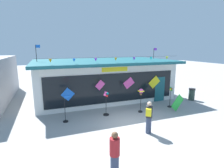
% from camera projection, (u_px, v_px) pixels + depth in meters
% --- Properties ---
extents(ground_plane, '(80.00, 80.00, 0.00)m').
position_uv_depth(ground_plane, '(132.00, 125.00, 10.02)').
color(ground_plane, '#9E9B99').
extents(kite_shop_building, '(11.33, 6.76, 4.53)m').
position_uv_depth(kite_shop_building, '(102.00, 78.00, 15.47)').
color(kite_shop_building, silver).
rests_on(kite_shop_building, ground_plane).
extents(wind_spinner_far_left, '(0.69, 0.30, 1.66)m').
position_uv_depth(wind_spinner_far_left, '(68.00, 101.00, 10.20)').
color(wind_spinner_far_left, black).
rests_on(wind_spinner_far_left, ground_plane).
extents(wind_spinner_left, '(0.41, 0.38, 1.62)m').
position_uv_depth(wind_spinner_left, '(106.00, 100.00, 11.22)').
color(wind_spinner_left, black).
rests_on(wind_spinner_left, ground_plane).
extents(wind_spinner_center_left, '(0.32, 0.32, 1.63)m').
position_uv_depth(wind_spinner_center_left, '(141.00, 94.00, 11.73)').
color(wind_spinner_center_left, black).
rests_on(wind_spinner_center_left, ground_plane).
extents(wind_spinner_center_right, '(0.34, 0.31, 1.54)m').
position_uv_depth(wind_spinner_center_right, '(171.00, 95.00, 12.80)').
color(wind_spinner_center_right, black).
rests_on(wind_spinner_center_right, ground_plane).
extents(person_near_camera, '(0.45, 0.47, 1.68)m').
position_uv_depth(person_near_camera, '(149.00, 117.00, 8.86)').
color(person_near_camera, '#333D56').
rests_on(person_near_camera, ground_plane).
extents(person_mid_plaza, '(0.34, 0.34, 1.68)m').
position_uv_depth(person_mid_plaza, '(115.00, 155.00, 5.76)').
color(person_mid_plaza, '#333D56').
rests_on(person_mid_plaza, ground_plane).
extents(trash_bin, '(0.52, 0.52, 0.99)m').
position_uv_depth(trash_bin, '(192.00, 94.00, 14.63)').
color(trash_bin, '#2D4238').
rests_on(trash_bin, ground_plane).
extents(display_kite_on_ground, '(1.16, 0.18, 1.16)m').
position_uv_depth(display_kite_on_ground, '(177.00, 103.00, 12.10)').
color(display_kite_on_ground, green).
rests_on(display_kite_on_ground, ground_plane).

